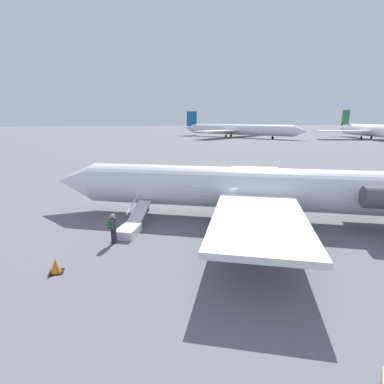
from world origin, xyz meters
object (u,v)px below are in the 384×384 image
object	(u,v)px
airplane_main	(255,188)
boarding_stairs	(131,227)
airplane_taxiing_distant	(236,129)
passenger	(113,227)
airplane_far_right	(372,130)

from	to	relation	value
airplane_main	boarding_stairs	bearing A→B (deg)	27.99
airplane_taxiing_distant	passenger	xyz separation A→B (m)	(44.34, 93.16, -1.98)
boarding_stairs	passenger	xyz separation A→B (m)	(1.02, 1.47, 0.62)
passenger	airplane_main	bearing A→B (deg)	-53.68
airplane_far_right	passenger	size ratio (longest dim) A/B	27.17
airplane_main	airplane_far_right	bearing A→B (deg)	-113.51
airplane_taxiing_distant	passenger	distance (m)	103.19
airplane_main	boarding_stairs	world-z (taller)	airplane_main
boarding_stairs	passenger	world-z (taller)	boarding_stairs
airplane_main	airplane_taxiing_distant	size ratio (longest dim) A/B	0.59
airplane_main	boarding_stairs	size ratio (longest dim) A/B	6.64
boarding_stairs	airplane_taxiing_distant	bearing A→B (deg)	-1.08
boarding_stairs	airplane_main	bearing A→B (deg)	-62.01
airplane_far_right	passenger	xyz separation A→B (m)	(84.76, 70.52, -2.10)
boarding_stairs	airplane_far_right	bearing A→B (deg)	-26.28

